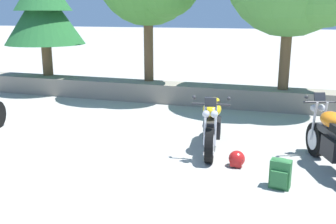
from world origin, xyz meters
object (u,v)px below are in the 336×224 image
(pine_tree_far_left, at_px, (43,7))
(motorcycle_orange_far_right, at_px, (335,143))
(motorcycle_yellow_centre, at_px, (212,125))
(rider_backpack, at_px, (280,173))
(rider_helmet, at_px, (237,159))

(pine_tree_far_left, bearing_deg, motorcycle_orange_far_right, -27.24)
(motorcycle_yellow_centre, distance_m, rider_backpack, 1.94)
(rider_backpack, height_order, rider_helmet, rider_backpack)
(rider_backpack, distance_m, pine_tree_far_left, 9.62)
(rider_backpack, distance_m, rider_helmet, 0.98)
(motorcycle_orange_far_right, height_order, rider_backpack, motorcycle_orange_far_right)
(motorcycle_yellow_centre, relative_size, rider_helmet, 7.37)
(motorcycle_orange_far_right, distance_m, rider_backpack, 1.29)
(pine_tree_far_left, bearing_deg, rider_helmet, -34.16)
(rider_helmet, bearing_deg, motorcycle_yellow_centre, 127.79)
(motorcycle_orange_far_right, relative_size, rider_backpack, 4.23)
(motorcycle_orange_far_right, distance_m, pine_tree_far_left, 9.75)
(motorcycle_orange_far_right, distance_m, rider_helmet, 1.62)
(motorcycle_yellow_centre, xyz_separation_m, motorcycle_orange_far_right, (2.13, -0.43, 0.00))
(motorcycle_orange_far_right, xyz_separation_m, pine_tree_far_left, (-8.44, 4.35, 2.24))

